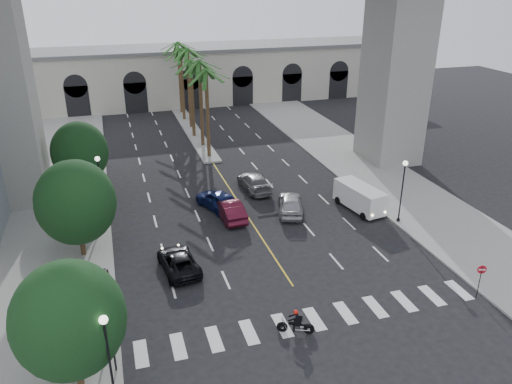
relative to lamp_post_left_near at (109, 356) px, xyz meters
name	(u,v)px	position (x,y,z in m)	size (l,w,h in m)	color
ground	(305,304)	(11.40, 5.00, -3.22)	(140.00, 140.00, 0.00)	black
sidewalk_left	(59,227)	(-3.60, 20.00, -3.15)	(8.00, 100.00, 0.15)	gray
sidewalk_right	(391,185)	(26.40, 20.00, -3.15)	(8.00, 100.00, 0.15)	gray
median	(193,132)	(11.40, 43.00, -3.12)	(2.00, 24.00, 0.20)	gray
pier_building	(172,75)	(11.40, 60.00, 1.04)	(71.00, 10.50, 8.50)	beige
palm_a	(206,74)	(11.40, 33.00, 5.88)	(3.20, 3.20, 10.30)	#47331E
palm_b	(199,65)	(11.50, 37.00, 6.15)	(3.20, 3.20, 10.60)	#47331E
palm_c	(191,64)	(11.20, 41.00, 5.69)	(3.20, 3.20, 10.10)	#47331E
palm_d	(187,53)	(11.55, 45.00, 6.43)	(3.20, 3.20, 10.90)	#47331E
palm_e	(180,52)	(11.30, 49.00, 5.97)	(3.20, 3.20, 10.40)	#47331E
palm_f	(178,46)	(11.60, 53.00, 6.24)	(3.20, 3.20, 10.70)	#47331E
street_tree_near	(69,320)	(-1.60, 2.00, 0.80)	(5.20, 5.20, 6.89)	#382616
street_tree_mid	(76,202)	(-1.60, 15.00, 0.99)	(5.44, 5.44, 7.21)	#382616
street_tree_far	(80,152)	(-1.60, 27.00, 0.68)	(5.04, 5.04, 6.68)	#382616
lamp_post_left_near	(109,356)	(0.00, 0.00, 0.00)	(0.40, 0.40, 5.35)	black
lamp_post_left_far	(100,181)	(0.00, 21.00, 0.00)	(0.40, 0.40, 5.35)	black
lamp_post_right	(402,186)	(22.80, 13.00, 0.00)	(0.40, 0.40, 5.35)	black
traffic_signal_near	(111,332)	(0.10, 2.50, -0.71)	(0.25, 0.18, 3.65)	black
traffic_signal_far	(108,287)	(0.10, 6.50, -0.71)	(0.25, 0.18, 3.65)	black
motorcycle_rider	(297,322)	(9.96, 2.69, -2.53)	(2.00, 0.95, 1.54)	black
car_a	(291,203)	(15.08, 17.34, -2.39)	(1.96, 4.88, 1.66)	#9F9EA3
car_b	(230,209)	(9.90, 17.81, -2.42)	(1.69, 4.84, 1.59)	#4A0E1E
car_c	(179,261)	(4.63, 11.13, -2.56)	(2.20, 4.78, 1.33)	black
car_d	(254,182)	(13.58, 22.92, -2.45)	(2.16, 5.31, 1.54)	slate
car_e	(218,200)	(9.40, 19.78, -2.38)	(1.99, 4.95, 1.69)	#101B4F
cargo_van	(360,197)	(20.91, 16.12, -2.02)	(2.76, 5.31, 2.16)	white
pedestrian_a	(106,280)	(-0.10, 9.78, -2.27)	(0.59, 0.39, 1.61)	black
pedestrian_b	(92,293)	(-0.92, 8.36, -2.12)	(0.92, 0.72, 1.90)	black
do_not_enter_sign	(481,275)	(21.90, 2.51, -1.52)	(0.55, 0.21, 2.35)	black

